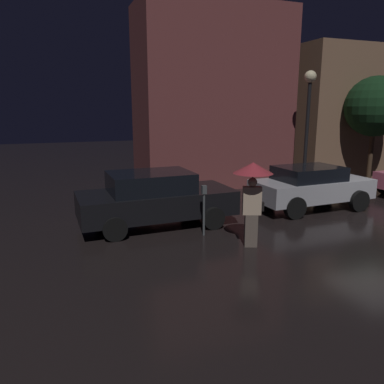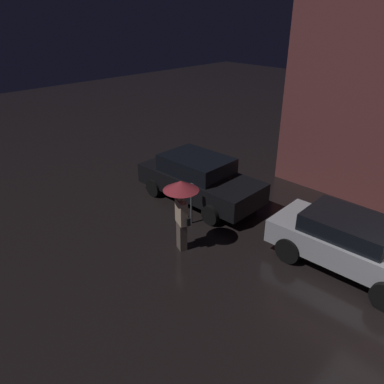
{
  "view_description": "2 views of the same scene",
  "coord_description": "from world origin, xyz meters",
  "px_view_note": "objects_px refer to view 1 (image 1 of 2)",
  "views": [
    {
      "loc": [
        -9.56,
        -8.52,
        3.28
      ],
      "look_at": [
        -6.34,
        0.13,
        1.2
      ],
      "focal_mm": 35.0,
      "sensor_mm": 36.0,
      "label": 1
    },
    {
      "loc": [
        1.04,
        -6.83,
        6.0
      ],
      "look_at": [
        -6.23,
        0.42,
        0.9
      ],
      "focal_mm": 35.0,
      "sensor_mm": 36.0,
      "label": 2
    }
  ],
  "objects_px": {
    "parked_car_silver": "(311,186)",
    "pedestrian_with_umbrella": "(253,183)",
    "street_lamp_near": "(308,106)",
    "parked_car_black": "(155,198)",
    "parking_meter": "(204,205)"
  },
  "relations": [
    {
      "from": "parked_car_silver",
      "to": "pedestrian_with_umbrella",
      "type": "height_order",
      "value": "pedestrian_with_umbrella"
    },
    {
      "from": "parked_car_silver",
      "to": "street_lamp_near",
      "type": "bearing_deg",
      "value": 55.61
    },
    {
      "from": "parked_car_black",
      "to": "street_lamp_near",
      "type": "xyz_separation_m",
      "value": [
        6.79,
        2.34,
        2.56
      ]
    },
    {
      "from": "pedestrian_with_umbrella",
      "to": "parking_meter",
      "type": "relative_size",
      "value": 1.53
    },
    {
      "from": "parked_car_silver",
      "to": "street_lamp_near",
      "type": "relative_size",
      "value": 0.86
    },
    {
      "from": "parked_car_silver",
      "to": "parking_meter",
      "type": "xyz_separation_m",
      "value": [
        -4.33,
        -1.26,
        0.06
      ]
    },
    {
      "from": "pedestrian_with_umbrella",
      "to": "parking_meter",
      "type": "bearing_deg",
      "value": 146.22
    },
    {
      "from": "parked_car_silver",
      "to": "parking_meter",
      "type": "height_order",
      "value": "parked_car_silver"
    },
    {
      "from": "parked_car_black",
      "to": "parking_meter",
      "type": "distance_m",
      "value": 1.62
    },
    {
      "from": "parked_car_silver",
      "to": "pedestrian_with_umbrella",
      "type": "relative_size",
      "value": 1.96
    },
    {
      "from": "pedestrian_with_umbrella",
      "to": "street_lamp_near",
      "type": "distance_m",
      "value": 7.2
    },
    {
      "from": "parked_car_silver",
      "to": "pedestrian_with_umbrella",
      "type": "bearing_deg",
      "value": -148.2
    },
    {
      "from": "parked_car_silver",
      "to": "pedestrian_with_umbrella",
      "type": "xyz_separation_m",
      "value": [
        -3.56,
        -2.39,
        0.8
      ]
    },
    {
      "from": "parked_car_black",
      "to": "parking_meter",
      "type": "bearing_deg",
      "value": -55.61
    },
    {
      "from": "pedestrian_with_umbrella",
      "to": "street_lamp_near",
      "type": "height_order",
      "value": "street_lamp_near"
    }
  ]
}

